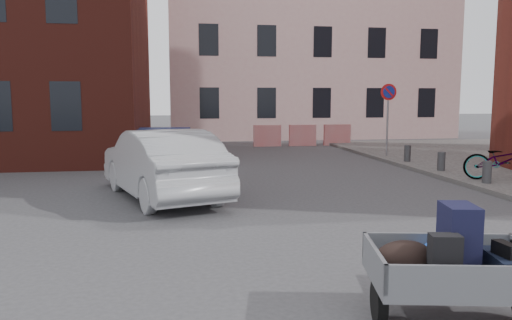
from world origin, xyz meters
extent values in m
plane|color=#38383A|center=(0.00, 0.00, 0.00)|extent=(120.00, 120.00, 0.00)
cube|color=#CB9D9C|center=(6.00, 22.00, 7.00)|extent=(16.00, 8.00, 14.00)
cylinder|color=gray|center=(6.00, 9.50, 1.42)|extent=(0.07, 0.07, 2.60)
cylinder|color=red|center=(6.00, 9.48, 2.47)|extent=(0.60, 0.03, 0.60)
cylinder|color=navy|center=(6.00, 9.46, 2.47)|extent=(0.44, 0.03, 0.44)
cylinder|color=#3A3A3D|center=(6.00, 3.40, 0.40)|extent=(0.22, 0.22, 0.55)
cylinder|color=#3A3A3D|center=(6.00, 5.60, 0.40)|extent=(0.22, 0.22, 0.55)
cylinder|color=#3A3A3D|center=(6.00, 7.80, 0.40)|extent=(0.22, 0.22, 0.55)
cube|color=red|center=(2.50, 15.00, 0.50)|extent=(1.30, 0.18, 1.00)
cube|color=red|center=(4.20, 15.00, 0.50)|extent=(1.30, 0.18, 1.00)
cube|color=red|center=(5.90, 15.00, 0.50)|extent=(1.30, 0.18, 1.00)
cylinder|color=black|center=(0.28, -3.41, 0.22)|extent=(0.18, 0.45, 0.44)
cube|color=slate|center=(0.99, -3.55, 0.46)|extent=(1.78, 1.39, 0.08)
cube|color=slate|center=(0.22, -3.40, 0.64)|extent=(0.25, 1.09, 0.28)
cube|color=slate|center=(1.09, -3.03, 0.64)|extent=(1.58, 0.35, 0.28)
cube|color=slate|center=(0.88, -4.07, 0.64)|extent=(1.58, 0.35, 0.28)
cube|color=slate|center=(1.16, -2.67, 0.40)|extent=(0.22, 0.70, 0.06)
cube|color=#161735|center=(1.05, -3.51, 0.85)|extent=(0.38, 0.50, 0.70)
cube|color=black|center=(1.46, -3.74, 0.62)|extent=(0.51, 0.67, 0.25)
ellipsoid|color=black|center=(0.49, -3.50, 0.68)|extent=(0.66, 0.47, 0.36)
cube|color=black|center=(0.76, -3.76, 0.74)|extent=(0.31, 0.23, 0.48)
ellipsoid|color=blue|center=(1.01, -3.20, 0.62)|extent=(0.41, 0.36, 0.24)
cube|color=black|center=(1.37, -3.78, 0.81)|extent=(0.13, 0.28, 0.13)
cube|color=navy|center=(-2.67, 9.74, 0.55)|extent=(2.84, 1.55, 1.11)
cube|color=navy|center=(-2.67, 9.74, 1.15)|extent=(2.94, 1.65, 0.09)
imported|color=#A4A7AC|center=(-2.04, 3.37, 0.78)|extent=(3.10, 4.99, 1.55)
imported|color=black|center=(6.70, 3.76, 0.64)|extent=(2.11, 1.32, 1.05)
camera|label=1|loc=(-1.68, -7.93, 2.23)|focal=35.00mm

